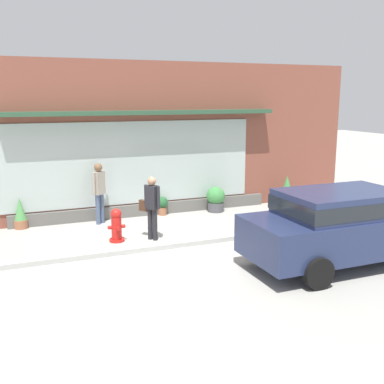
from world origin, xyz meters
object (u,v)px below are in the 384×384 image
(pedestrian_with_handbag, at_px, (151,204))
(parked_car_navy, at_px, (345,223))
(potted_plant_window_right, at_px, (287,192))
(potted_plant_low_front, at_px, (20,214))
(pedestrian_passerby, at_px, (99,188))
(fire_hydrant, at_px, (116,225))
(potted_plant_corner_tall, at_px, (162,205))
(potted_plant_by_entrance, at_px, (216,199))

(pedestrian_with_handbag, xyz_separation_m, parked_car_navy, (3.27, -3.21, -0.01))
(potted_plant_window_right, xyz_separation_m, potted_plant_low_front, (-8.18, 0.46, -0.07))
(pedestrian_passerby, bearing_deg, potted_plant_low_front, -49.25)
(pedestrian_with_handbag, height_order, pedestrian_passerby, pedestrian_passerby)
(fire_hydrant, relative_size, pedestrian_passerby, 0.48)
(pedestrian_with_handbag, bearing_deg, potted_plant_low_front, 17.78)
(potted_plant_corner_tall, bearing_deg, potted_plant_window_right, -5.51)
(potted_plant_corner_tall, bearing_deg, potted_plant_low_front, 179.14)
(pedestrian_with_handbag, relative_size, potted_plant_by_entrance, 2.03)
(fire_hydrant, xyz_separation_m, parked_car_navy, (4.13, -3.39, 0.50))
(potted_plant_corner_tall, distance_m, potted_plant_by_entrance, 1.69)
(potted_plant_by_entrance, distance_m, potted_plant_low_front, 5.72)
(parked_car_navy, height_order, potted_plant_low_front, parked_car_navy)
(fire_hydrant, height_order, potted_plant_corner_tall, fire_hydrant)
(fire_hydrant, relative_size, potted_plant_by_entrance, 1.06)
(fire_hydrant, distance_m, potted_plant_window_right, 6.26)
(fire_hydrant, xyz_separation_m, potted_plant_window_right, (6.03, 1.66, 0.06))
(pedestrian_with_handbag, bearing_deg, pedestrian_passerby, -10.03)
(pedestrian_passerby, xyz_separation_m, potted_plant_window_right, (6.09, -0.14, -0.55))
(parked_car_navy, xyz_separation_m, potted_plant_low_front, (-6.28, 5.51, -0.51))
(potted_plant_corner_tall, bearing_deg, fire_hydrant, -132.39)
(potted_plant_low_front, bearing_deg, potted_plant_window_right, -3.23)
(fire_hydrant, xyz_separation_m, potted_plant_by_entrance, (3.56, 1.84, -0.00))
(potted_plant_low_front, bearing_deg, pedestrian_with_handbag, -37.36)
(pedestrian_passerby, height_order, potted_plant_low_front, pedestrian_passerby)
(pedestrian_with_handbag, bearing_deg, fire_hydrant, 43.44)
(pedestrian_passerby, xyz_separation_m, parked_car_navy, (4.19, -5.18, -0.11))
(potted_plant_corner_tall, height_order, potted_plant_by_entrance, potted_plant_by_entrance)
(pedestrian_with_handbag, height_order, potted_plant_by_entrance, pedestrian_with_handbag)
(potted_plant_by_entrance, xyz_separation_m, potted_plant_window_right, (2.48, -0.18, 0.07))
(fire_hydrant, relative_size, potted_plant_corner_tall, 1.48)
(potted_plant_by_entrance, bearing_deg, potted_plant_corner_tall, 172.44)
(potted_plant_by_entrance, height_order, potted_plant_window_right, potted_plant_window_right)
(potted_plant_corner_tall, bearing_deg, pedestrian_passerby, -172.31)
(potted_plant_by_entrance, height_order, potted_plant_low_front, potted_plant_low_front)
(potted_plant_window_right, relative_size, potted_plant_low_front, 1.18)
(fire_hydrant, bearing_deg, potted_plant_by_entrance, 27.31)
(parked_car_navy, height_order, potted_plant_window_right, parked_car_navy)
(fire_hydrant, xyz_separation_m, potted_plant_corner_tall, (1.88, 2.06, -0.09))
(potted_plant_window_right, bearing_deg, pedestrian_passerby, 178.69)
(potted_plant_by_entrance, xyz_separation_m, potted_plant_low_front, (-5.71, 0.28, -0.00))
(pedestrian_with_handbag, relative_size, potted_plant_corner_tall, 2.85)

